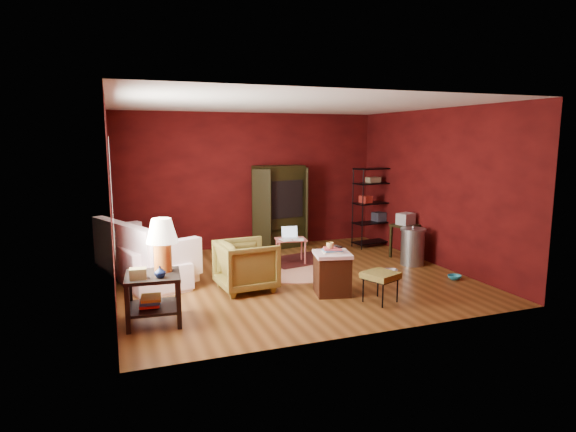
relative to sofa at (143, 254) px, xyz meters
name	(u,v)px	position (x,y,z in m)	size (l,w,h in m)	color
room	(290,193)	(2.27, -0.77, 0.98)	(5.54, 5.04, 2.84)	brown
sofa	(143,254)	(0.00, 0.00, 0.00)	(2.15, 0.63, 0.84)	white
armchair	(246,263)	(1.43, -1.12, 0.00)	(0.81, 0.76, 0.83)	black
pet_bowl_steel	(392,266)	(4.01, -1.07, -0.31)	(0.22, 0.05, 0.22)	silver
pet_bowl_turquoise	(455,273)	(4.76, -1.77, -0.31)	(0.22, 0.07, 0.22)	#289DBD
vase	(160,272)	(0.07, -2.18, 0.27)	(0.14, 0.14, 0.14)	#0D1A41
mug	(330,245)	(2.51, -1.77, 0.33)	(0.11, 0.09, 0.11)	#F3D277
side_table	(158,260)	(0.07, -1.95, 0.36)	(0.71, 0.71, 1.30)	black
sofa_cushions	(141,254)	(-0.03, -0.02, 0.01)	(1.59, 2.26, 0.88)	white
hamper	(332,272)	(2.56, -1.76, -0.09)	(0.61, 0.61, 0.72)	#492110
footstool	(381,276)	(3.04, -2.32, -0.05)	(0.55, 0.55, 0.43)	black
rug_round	(295,271)	(2.50, -0.41, -0.41)	(1.63, 1.63, 0.01)	#F8EACF
rug_oriental	(302,259)	(2.87, 0.24, -0.40)	(1.44, 1.10, 0.01)	#511715
laptop_desk	(291,241)	(2.59, 0.09, 0.00)	(0.60, 0.50, 0.67)	#DB6A64
tv_armoire	(280,205)	(2.86, 1.47, 0.48)	(1.33, 0.88, 1.72)	black
wire_shelving	(373,204)	(4.74, 0.86, 0.50)	(0.86, 0.48, 1.67)	black
small_stand	(405,225)	(4.80, -0.26, 0.23)	(0.55, 0.55, 0.87)	black
trash_can	(413,246)	(4.64, -0.74, -0.08)	(0.58, 0.58, 0.72)	#94989A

